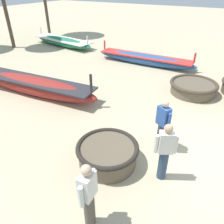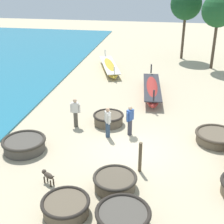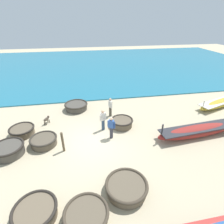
{
  "view_description": "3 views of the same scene",
  "coord_description": "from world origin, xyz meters",
  "px_view_note": "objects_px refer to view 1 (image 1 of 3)",
  "views": [
    {
      "loc": [
        -5.24,
        0.07,
        4.2
      ],
      "look_at": [
        -0.69,
        2.71,
        1.01
      ],
      "focal_mm": 35.0,
      "sensor_mm": 36.0,
      "label": 1
    },
    {
      "loc": [
        1.25,
        -12.37,
        7.47
      ],
      "look_at": [
        -1.36,
        2.29,
        0.74
      ],
      "focal_mm": 50.0,
      "sensor_mm": 36.0,
      "label": 2
    },
    {
      "loc": [
        9.0,
        -0.24,
        7.13
      ],
      "look_at": [
        -1.86,
        1.66,
        1.08
      ],
      "focal_mm": 28.0,
      "sensor_mm": 36.0,
      "label": 3
    }
  ],
  "objects_px": {
    "coracle_tilted": "(108,153)",
    "long_boat_white_hull": "(36,86)",
    "fisherman_by_coracle": "(88,195)",
    "fisherman_standing_right": "(162,124)",
    "fisherman_hauling": "(165,151)",
    "long_boat_green_hull": "(145,59)",
    "coracle_nearest": "(193,87)",
    "long_boat_red_hull": "(63,42)"
  },
  "relations": [
    {
      "from": "long_boat_green_hull",
      "to": "fisherman_hauling",
      "type": "distance_m",
      "value": 8.52
    },
    {
      "from": "coracle_nearest",
      "to": "long_boat_red_hull",
      "type": "bearing_deg",
      "value": 71.81
    },
    {
      "from": "coracle_nearest",
      "to": "fisherman_standing_right",
      "type": "height_order",
      "value": "fisherman_standing_right"
    },
    {
      "from": "long_boat_red_hull",
      "to": "fisherman_standing_right",
      "type": "bearing_deg",
      "value": -126.44
    },
    {
      "from": "long_boat_green_hull",
      "to": "fisherman_standing_right",
      "type": "relative_size",
      "value": 3.73
    },
    {
      "from": "coracle_nearest",
      "to": "long_boat_white_hull",
      "type": "relative_size",
      "value": 0.34
    },
    {
      "from": "coracle_tilted",
      "to": "fisherman_standing_right",
      "type": "distance_m",
      "value": 1.69
    },
    {
      "from": "coracle_tilted",
      "to": "fisherman_hauling",
      "type": "relative_size",
      "value": 1.04
    },
    {
      "from": "long_boat_white_hull",
      "to": "fisherman_hauling",
      "type": "bearing_deg",
      "value": -106.19
    },
    {
      "from": "coracle_tilted",
      "to": "long_boat_white_hull",
      "type": "bearing_deg",
      "value": 66.94
    },
    {
      "from": "coracle_nearest",
      "to": "fisherman_by_coracle",
      "type": "distance_m",
      "value": 7.08
    },
    {
      "from": "coracle_nearest",
      "to": "long_boat_red_hull",
      "type": "height_order",
      "value": "long_boat_red_hull"
    },
    {
      "from": "long_boat_green_hull",
      "to": "fisherman_by_coracle",
      "type": "height_order",
      "value": "fisherman_by_coracle"
    },
    {
      "from": "coracle_tilted",
      "to": "long_boat_white_hull",
      "type": "xyz_separation_m",
      "value": [
        2.01,
        4.73,
        0.07
      ]
    },
    {
      "from": "fisherman_standing_right",
      "to": "long_boat_green_hull",
      "type": "bearing_deg",
      "value": 26.11
    },
    {
      "from": "coracle_nearest",
      "to": "fisherman_hauling",
      "type": "xyz_separation_m",
      "value": [
        -5.18,
        -0.4,
        0.55
      ]
    },
    {
      "from": "long_boat_green_hull",
      "to": "fisherman_hauling",
      "type": "xyz_separation_m",
      "value": [
        -7.67,
        -3.67,
        0.53
      ]
    },
    {
      "from": "long_boat_white_hull",
      "to": "long_boat_green_hull",
      "type": "bearing_deg",
      "value": -22.75
    },
    {
      "from": "long_boat_red_hull",
      "to": "fisherman_hauling",
      "type": "height_order",
      "value": "fisherman_hauling"
    },
    {
      "from": "long_boat_white_hull",
      "to": "fisherman_by_coracle",
      "type": "distance_m",
      "value": 6.46
    },
    {
      "from": "fisherman_hauling",
      "to": "long_boat_white_hull",
      "type": "bearing_deg",
      "value": 73.81
    },
    {
      "from": "long_boat_white_hull",
      "to": "long_boat_red_hull",
      "type": "distance_m",
      "value": 8.04
    },
    {
      "from": "coracle_tilted",
      "to": "fisherman_hauling",
      "type": "xyz_separation_m",
      "value": [
        0.23,
        -1.41,
        0.52
      ]
    },
    {
      "from": "long_boat_white_hull",
      "to": "fisherman_hauling",
      "type": "xyz_separation_m",
      "value": [
        -1.78,
        -6.14,
        0.45
      ]
    },
    {
      "from": "coracle_nearest",
      "to": "fisherman_by_coracle",
      "type": "relative_size",
      "value": 1.27
    },
    {
      "from": "fisherman_standing_right",
      "to": "fisherman_hauling",
      "type": "xyz_separation_m",
      "value": [
        -1.03,
        -0.41,
        0.0
      ]
    },
    {
      "from": "coracle_tilted",
      "to": "fisherman_by_coracle",
      "type": "relative_size",
      "value": 1.04
    },
    {
      "from": "coracle_tilted",
      "to": "fisherman_by_coracle",
      "type": "xyz_separation_m",
      "value": [
        -1.63,
        -0.58,
        0.52
      ]
    },
    {
      "from": "long_boat_green_hull",
      "to": "long_boat_white_hull",
      "type": "xyz_separation_m",
      "value": [
        -5.89,
        2.47,
        0.08
      ]
    },
    {
      "from": "coracle_nearest",
      "to": "long_boat_red_hull",
      "type": "distance_m",
      "value": 10.67
    },
    {
      "from": "long_boat_white_hull",
      "to": "long_boat_red_hull",
      "type": "height_order",
      "value": "long_boat_white_hull"
    },
    {
      "from": "coracle_nearest",
      "to": "fisherman_standing_right",
      "type": "distance_m",
      "value": 4.18
    },
    {
      "from": "long_boat_red_hull",
      "to": "fisherman_by_coracle",
      "type": "bearing_deg",
      "value": -136.9
    },
    {
      "from": "coracle_tilted",
      "to": "fisherman_standing_right",
      "type": "relative_size",
      "value": 1.04
    },
    {
      "from": "long_boat_red_hull",
      "to": "fisherman_by_coracle",
      "type": "relative_size",
      "value": 3.58
    },
    {
      "from": "fisherman_by_coracle",
      "to": "long_boat_white_hull",
      "type": "bearing_deg",
      "value": 55.51
    },
    {
      "from": "fisherman_standing_right",
      "to": "fisherman_hauling",
      "type": "bearing_deg",
      "value": -158.24
    },
    {
      "from": "long_boat_green_hull",
      "to": "fisherman_hauling",
      "type": "bearing_deg",
      "value": -154.46
    },
    {
      "from": "coracle_nearest",
      "to": "long_boat_white_hull",
      "type": "bearing_deg",
      "value": 120.63
    },
    {
      "from": "fisherman_by_coracle",
      "to": "coracle_tilted",
      "type": "bearing_deg",
      "value": 19.54
    },
    {
      "from": "coracle_tilted",
      "to": "long_boat_white_hull",
      "type": "distance_m",
      "value": 5.14
    },
    {
      "from": "long_boat_red_hull",
      "to": "coracle_tilted",
      "type": "bearing_deg",
      "value": -133.76
    }
  ]
}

